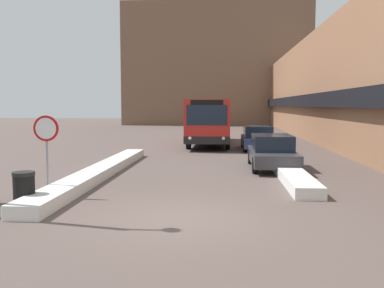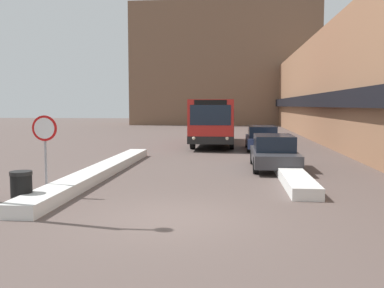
{
  "view_description": "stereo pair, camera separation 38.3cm",
  "coord_description": "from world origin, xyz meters",
  "px_view_note": "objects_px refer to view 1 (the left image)",
  "views": [
    {
      "loc": [
        1.12,
        -10.0,
        2.7
      ],
      "look_at": [
        -0.06,
        5.88,
        1.27
      ],
      "focal_mm": 40.0,
      "sensor_mm": 36.0,
      "label": 1
    },
    {
      "loc": [
        1.5,
        -9.97,
        2.7
      ],
      "look_at": [
        -0.06,
        5.88,
        1.27
      ],
      "focal_mm": 40.0,
      "sensor_mm": 36.0,
      "label": 2
    }
  ],
  "objects_px": {
    "parked_car_front": "(272,151)",
    "stop_sign": "(46,138)",
    "parked_car_middle": "(258,138)",
    "city_bus": "(210,120)",
    "trash_bin": "(24,189)"
  },
  "relations": [
    {
      "from": "parked_car_front",
      "to": "parked_car_middle",
      "type": "xyz_separation_m",
      "value": [
        0.0,
        7.88,
        0.0
      ]
    },
    {
      "from": "parked_car_middle",
      "to": "trash_bin",
      "type": "xyz_separation_m",
      "value": [
        -7.37,
        -15.53,
        -0.25
      ]
    },
    {
      "from": "parked_car_front",
      "to": "city_bus",
      "type": "bearing_deg",
      "value": 105.16
    },
    {
      "from": "parked_car_front",
      "to": "trash_bin",
      "type": "bearing_deg",
      "value": -133.92
    },
    {
      "from": "parked_car_front",
      "to": "stop_sign",
      "type": "distance_m",
      "value": 9.69
    },
    {
      "from": "stop_sign",
      "to": "city_bus",
      "type": "bearing_deg",
      "value": 76.43
    },
    {
      "from": "parked_car_front",
      "to": "parked_car_middle",
      "type": "bearing_deg",
      "value": 90.0
    },
    {
      "from": "stop_sign",
      "to": "parked_car_middle",
      "type": "bearing_deg",
      "value": 62.77
    },
    {
      "from": "parked_car_front",
      "to": "stop_sign",
      "type": "relative_size",
      "value": 1.91
    },
    {
      "from": "parked_car_front",
      "to": "stop_sign",
      "type": "height_order",
      "value": "stop_sign"
    },
    {
      "from": "city_bus",
      "to": "stop_sign",
      "type": "xyz_separation_m",
      "value": [
        -4.24,
        -17.56,
        0.06
      ]
    },
    {
      "from": "city_bus",
      "to": "parked_car_front",
      "type": "height_order",
      "value": "city_bus"
    },
    {
      "from": "city_bus",
      "to": "parked_car_middle",
      "type": "xyz_separation_m",
      "value": [
        3.05,
        -3.38,
        -0.95
      ]
    },
    {
      "from": "parked_car_front",
      "to": "trash_bin",
      "type": "height_order",
      "value": "parked_car_front"
    },
    {
      "from": "parked_car_front",
      "to": "stop_sign",
      "type": "xyz_separation_m",
      "value": [
        -7.29,
        -6.29,
        1.02
      ]
    }
  ]
}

